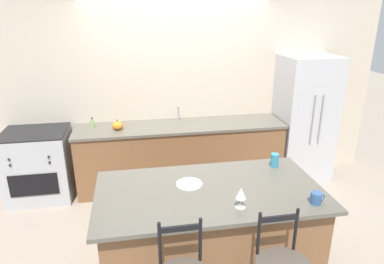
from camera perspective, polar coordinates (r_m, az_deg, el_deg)
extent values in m
plane|color=gray|center=(4.72, -1.11, -10.53)|extent=(18.00, 18.00, 0.00)
cube|color=beige|center=(4.89, -2.56, 7.59)|extent=(6.00, 0.07, 2.70)
cube|color=brown|center=(4.86, -1.86, -3.90)|extent=(2.81, 0.66, 0.86)
cube|color=#5B564C|center=(4.70, -1.92, 1.09)|extent=(2.85, 0.69, 0.03)
cube|color=black|center=(4.70, -1.93, 1.22)|extent=(0.56, 0.36, 0.01)
cylinder|color=#ADAFB5|center=(4.87, -2.32, 3.33)|extent=(0.02, 0.02, 0.22)
cylinder|color=#ADAFB5|center=(4.78, -2.24, 4.28)|extent=(0.02, 0.12, 0.02)
cube|color=brown|center=(3.27, 2.83, -16.83)|extent=(1.84, 0.93, 0.88)
cube|color=#5B564C|center=(3.02, 2.97, -9.87)|extent=(1.96, 1.05, 0.03)
cube|color=#BCBCC1|center=(5.23, 18.16, 2.26)|extent=(0.75, 0.67, 1.79)
cylinder|color=#939399|center=(4.89, 19.53, 1.99)|extent=(0.02, 0.02, 0.68)
cylinder|color=#939399|center=(4.95, 20.73, 2.05)|extent=(0.02, 0.02, 0.68)
cube|color=#ADAFB5|center=(4.94, -24.13, -5.05)|extent=(0.80, 0.68, 0.90)
cube|color=black|center=(4.68, -24.87, -8.02)|extent=(0.58, 0.01, 0.29)
cube|color=black|center=(4.78, -24.89, -0.04)|extent=(0.80, 0.68, 0.02)
cylinder|color=black|center=(4.60, -28.23, -4.11)|extent=(0.03, 0.02, 0.03)
cylinder|color=black|center=(4.48, -22.79, -3.88)|extent=(0.03, 0.02, 0.03)
cylinder|color=black|center=(4.63, -28.08, -4.93)|extent=(0.03, 0.02, 0.03)
cylinder|color=black|center=(4.50, -22.67, -4.72)|extent=(0.03, 0.02, 0.03)
cylinder|color=black|center=(2.44, -5.41, -18.16)|extent=(0.02, 0.02, 0.34)
cylinder|color=black|center=(2.47, 1.40, -17.51)|extent=(0.02, 0.02, 0.34)
cube|color=black|center=(2.39, -2.01, -15.77)|extent=(0.28, 0.02, 0.04)
cylinder|color=black|center=(2.57, 11.06, -16.30)|extent=(0.02, 0.02, 0.34)
cylinder|color=black|center=(2.67, 16.90, -15.27)|extent=(0.02, 0.02, 0.34)
cube|color=black|center=(2.56, 14.26, -13.78)|extent=(0.28, 0.02, 0.04)
cylinder|color=white|center=(3.08, -0.46, -8.66)|extent=(0.24, 0.24, 0.01)
torus|color=white|center=(3.08, -0.46, -8.56)|extent=(0.23, 0.23, 0.01)
cylinder|color=white|center=(2.79, 8.04, -12.29)|extent=(0.08, 0.08, 0.00)
cylinder|color=white|center=(2.77, 8.09, -11.57)|extent=(0.01, 0.01, 0.08)
cone|color=white|center=(2.72, 8.17, -10.05)|extent=(0.08, 0.08, 0.09)
cylinder|color=#335689|center=(2.96, 19.95, -10.30)|extent=(0.09, 0.09, 0.10)
torus|color=#335689|center=(2.98, 20.70, -10.14)|extent=(0.07, 0.01, 0.07)
cylinder|color=teal|center=(3.48, 13.61, -4.58)|extent=(0.08, 0.08, 0.13)
ellipsoid|color=orange|center=(4.58, -12.30, 1.08)|extent=(0.14, 0.14, 0.11)
cylinder|color=brown|center=(4.55, -12.36, 1.89)|extent=(0.02, 0.02, 0.02)
cylinder|color=#89B260|center=(4.73, -16.28, 1.36)|extent=(0.05, 0.05, 0.11)
cylinder|color=black|center=(4.71, -16.36, 2.17)|extent=(0.02, 0.02, 0.03)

